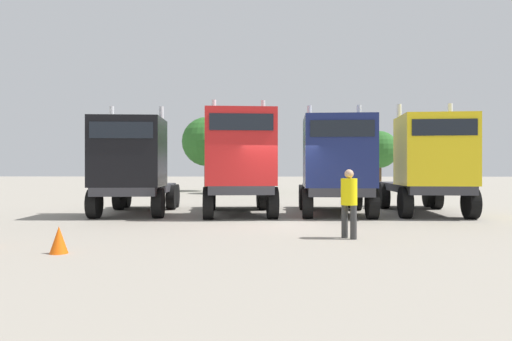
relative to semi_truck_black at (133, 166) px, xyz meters
The scene contains 10 objects.
ground 6.16m from the semi_truck_black, 21.78° to the right, with size 200.00×200.00×0.00m, color gray.
semi_truck_black is the anchor object (origin of this frame).
semi_truck_red 3.98m from the semi_truck_black, ahead, with size 3.17×6.14×4.38m.
semi_truck_navy 7.54m from the semi_truck_black, ahead, with size 2.73×5.87×4.18m.
semi_truck_yellow 11.00m from the semi_truck_black, ahead, with size 2.92×6.48×4.22m.
visitor_in_hivis 8.96m from the semi_truck_black, 37.54° to the right, with size 0.56×0.56×1.70m.
traffic_cone_mid 7.85m from the semi_truck_black, 83.42° to the right, with size 0.36×0.36×0.55m, color #F2590C.
oak_far_left 19.17m from the semi_truck_black, 90.13° to the left, with size 3.89×3.89×5.89m.
oak_far_centre 16.06m from the semi_truck_black, 76.60° to the left, with size 2.93×2.93×5.51m.
oak_far_right 22.10m from the semi_truck_black, 53.13° to the left, with size 2.80×2.80×4.63m.
Camera 1 is at (-0.28, -14.38, 1.69)m, focal length 31.60 mm.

